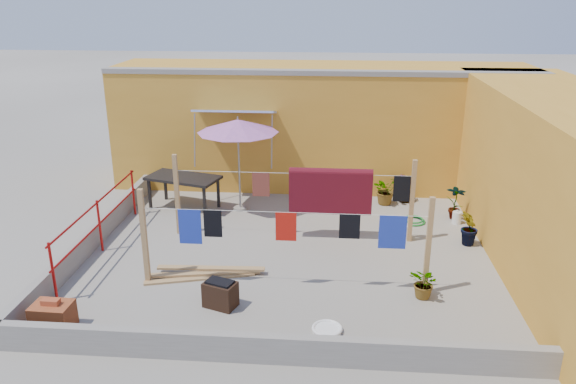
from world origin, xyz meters
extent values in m
plane|color=#9E998E|center=(0.00, 0.00, 0.00)|extent=(80.00, 80.00, 0.00)
cube|color=gold|center=(0.50, 4.70, 1.60)|extent=(11.00, 2.40, 3.20)
cube|color=gray|center=(0.50, 3.65, 3.15)|extent=(11.00, 0.35, 0.12)
cube|color=#2D51B2|center=(-1.60, 3.15, 2.25)|extent=(2.00, 0.79, 0.22)
cylinder|color=gray|center=(-2.55, 2.78, 1.60)|extent=(0.03, 0.30, 1.28)
cylinder|color=gray|center=(-0.65, 2.78, 1.60)|extent=(0.03, 0.30, 1.28)
cube|color=gold|center=(5.20, 0.00, 1.60)|extent=(2.40, 9.00, 3.20)
cube|color=gray|center=(0.00, -3.58, 0.22)|extent=(8.30, 0.16, 0.44)
cube|color=gray|center=(-4.08, 0.00, 0.22)|extent=(0.16, 7.30, 0.44)
cylinder|color=#A61110|center=(-3.85, -2.20, 0.55)|extent=(0.05, 0.05, 1.10)
cylinder|color=#A61110|center=(-3.85, -0.20, 0.55)|extent=(0.05, 0.05, 1.10)
cylinder|color=#A61110|center=(-3.85, 1.80, 0.55)|extent=(0.05, 0.05, 1.10)
cylinder|color=#A61110|center=(-3.85, -0.20, 1.05)|extent=(0.04, 4.20, 0.04)
cylinder|color=#A61110|center=(-3.85, -0.20, 0.60)|extent=(0.04, 4.20, 0.04)
cube|color=tan|center=(-2.50, -1.40, 0.90)|extent=(0.09, 0.09, 1.80)
cube|color=tan|center=(2.50, -1.40, 0.90)|extent=(0.09, 0.09, 1.80)
cube|color=tan|center=(2.50, 0.80, 0.90)|extent=(0.09, 0.09, 1.80)
cube|color=tan|center=(-2.50, 0.80, 0.90)|extent=(0.09, 0.09, 1.80)
cylinder|color=silver|center=(0.00, -1.40, 1.45)|extent=(5.00, 0.01, 0.01)
cylinder|color=silver|center=(0.00, 0.80, 1.45)|extent=(5.00, 0.01, 0.01)
cube|color=#4F0D17|center=(0.80, 0.80, 1.05)|extent=(1.74, 0.22, 0.90)
cube|color=black|center=(2.27, 0.80, 1.17)|extent=(0.35, 0.02, 0.56)
cube|color=brown|center=(-0.67, 0.80, 1.19)|extent=(0.36, 0.02, 0.53)
cube|color=#1F35AB|center=(-1.65, -1.40, 1.12)|extent=(0.40, 0.02, 0.65)
cube|color=black|center=(-1.24, -1.40, 1.20)|extent=(0.32, 0.02, 0.51)
cube|color=red|center=(0.05, -1.40, 1.18)|extent=(0.36, 0.02, 0.53)
cube|color=#1F35AB|center=(1.88, -1.40, 1.14)|extent=(0.47, 0.02, 0.61)
cube|color=black|center=(1.14, -1.40, 1.23)|extent=(0.36, 0.02, 0.45)
cylinder|color=gray|center=(-1.39, 2.33, 0.03)|extent=(0.34, 0.34, 0.06)
cylinder|color=gray|center=(-1.39, 2.33, 1.10)|extent=(0.04, 0.04, 2.20)
cone|color=#BC65AD|center=(-1.39, 2.33, 2.08)|extent=(2.54, 2.54, 0.31)
cylinder|color=gray|center=(-1.39, 2.33, 2.26)|extent=(0.04, 0.04, 0.10)
cube|color=black|center=(-2.77, 2.32, 0.78)|extent=(1.90, 1.32, 0.06)
cube|color=black|center=(-3.59, 2.20, 0.38)|extent=(0.06, 0.06, 0.76)
cube|color=black|center=(-3.40, 2.86, 0.38)|extent=(0.06, 0.06, 0.76)
cube|color=black|center=(-2.14, 1.77, 0.38)|extent=(0.06, 0.06, 0.76)
cube|color=black|center=(-1.95, 2.44, 0.38)|extent=(0.06, 0.06, 0.76)
cube|color=#964522|center=(-3.49, -3.03, 0.22)|extent=(0.62, 0.46, 0.44)
cube|color=#B4422A|center=(-3.49, -3.03, 0.48)|extent=(0.28, 0.14, 0.09)
cube|color=tan|center=(-1.57, -1.24, 0.02)|extent=(2.00, 0.68, 0.04)
cube|color=tan|center=(-1.49, -1.12, 0.07)|extent=(2.02, 0.51, 0.04)
cube|color=tan|center=(-1.41, -1.00, 0.11)|extent=(2.04, 0.23, 0.04)
cube|color=black|center=(-1.00, -2.14, 0.22)|extent=(0.62, 0.51, 0.44)
cube|color=black|center=(-1.00, -2.14, 0.46)|extent=(0.51, 0.40, 0.04)
cylinder|color=white|center=(0.80, -2.76, 0.03)|extent=(0.46, 0.46, 0.06)
torus|color=white|center=(0.80, -2.76, 0.06)|extent=(0.49, 0.49, 0.05)
cylinder|color=white|center=(3.70, 1.86, 0.14)|extent=(0.21, 0.21, 0.28)
cylinder|color=white|center=(3.70, 1.86, 0.30)|extent=(0.06, 0.06, 0.05)
cylinder|color=white|center=(2.41, 0.93, 0.15)|extent=(0.23, 0.23, 0.31)
cylinder|color=white|center=(2.41, 0.93, 0.33)|extent=(0.06, 0.06, 0.05)
torus|color=#1A792A|center=(2.72, 1.86, 0.02)|extent=(0.58, 0.58, 0.04)
torus|color=#1A792A|center=(2.72, 1.86, 0.06)|extent=(0.49, 0.49, 0.04)
imported|color=#1A5317|center=(2.17, 3.01, 0.37)|extent=(0.87, 0.86, 0.73)
imported|color=#1A5317|center=(2.67, 3.20, 0.35)|extent=(0.47, 0.47, 0.70)
imported|color=#1A5317|center=(3.70, 2.14, 0.42)|extent=(0.53, 0.46, 0.85)
imported|color=#1A5317|center=(3.70, 0.65, 0.40)|extent=(0.40, 0.47, 0.79)
imported|color=#1A5317|center=(2.47, -1.59, 0.28)|extent=(0.67, 0.67, 0.57)
camera|label=1|loc=(0.81, -10.32, 5.03)|focal=35.00mm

